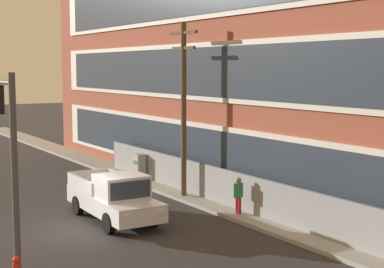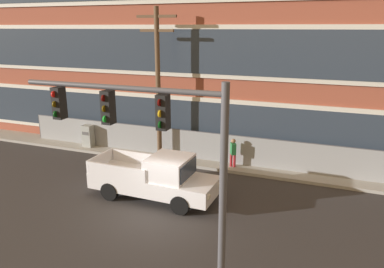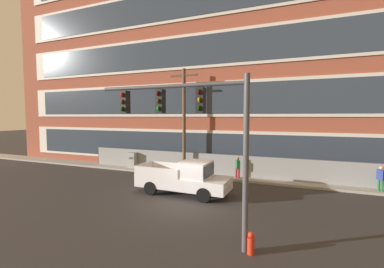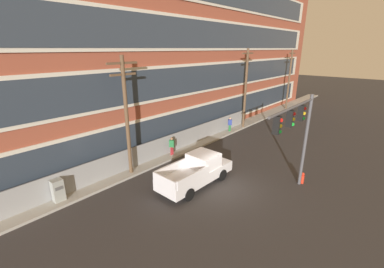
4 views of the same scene
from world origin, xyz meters
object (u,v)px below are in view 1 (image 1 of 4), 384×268
object	(u,v)px
utility_pole_near_corner	(184,103)
electrical_cabinet	(140,168)
pedestrian_by_fence	(238,194)
pickup_truck_white	(115,198)

from	to	relation	value
utility_pole_near_corner	electrical_cabinet	xyz separation A→B (m)	(-4.98, 0.20, -3.82)
utility_pole_near_corner	pedestrian_by_fence	bearing A→B (deg)	1.03
pickup_truck_white	utility_pole_near_corner	world-z (taller)	utility_pole_near_corner
utility_pole_near_corner	electrical_cabinet	distance (m)	6.28
utility_pole_near_corner	pedestrian_by_fence	distance (m)	5.55
utility_pole_near_corner	pedestrian_by_fence	world-z (taller)	utility_pole_near_corner
pickup_truck_white	utility_pole_near_corner	bearing A→B (deg)	114.46
electrical_cabinet	utility_pole_near_corner	bearing A→B (deg)	-2.28
pickup_truck_white	utility_pole_near_corner	size ratio (longest dim) A/B	0.69
pedestrian_by_fence	utility_pole_near_corner	bearing A→B (deg)	-178.97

